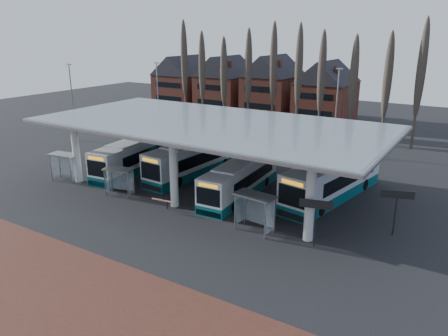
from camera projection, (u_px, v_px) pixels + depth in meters
The scene contains 18 objects.
ground at pixel (156, 216), 35.24m from camera, with size 140.00×140.00×0.00m, color black.
brick_strip at pixel (22, 286), 25.52m from camera, with size 70.00×10.00×0.03m, color brown.
station_canopy at pixel (210, 129), 40.00m from camera, with size 32.00×16.00×6.34m.
poplar_row at pixel (311, 73), 59.31m from camera, with size 45.10×1.10×14.50m.
townhouse_row at pixel (249, 80), 77.01m from camera, with size 36.80×10.30×12.25m.
lamp_post_a at pixel (158, 98), 60.51m from camera, with size 0.80×0.16×10.17m.
lamp_post_b at pixel (336, 110), 51.66m from camera, with size 0.80×0.16×10.17m.
lamp_post_d at pixel (72, 101), 58.07m from camera, with size 0.80×0.16×10.17m.
bus_0 at pixel (137, 156), 46.34m from camera, with size 3.85×12.46×3.41m.
bus_1 at pixel (195, 159), 45.06m from camera, with size 3.42×12.83×3.53m.
bus_2 at pixel (240, 179), 39.31m from camera, with size 3.21×11.64×3.20m.
bus_3 at pixel (333, 179), 38.60m from camera, with size 5.07×13.49×3.67m.
shelter_0 at pixel (65, 161), 43.14m from camera, with size 3.11×1.86×2.73m.
shelter_1 at pixel (120, 175), 39.35m from camera, with size 2.93×1.96×2.49m.
shelter_2 at pixel (256, 204), 32.10m from camera, with size 3.25×1.88×2.88m.
info_sign_0 at pixel (316, 208), 29.41m from camera, with size 2.27×0.64×3.42m.
info_sign_1 at pixel (397, 198), 31.12m from camera, with size 2.23×0.88×3.44m.
barrier at pixel (164, 201), 36.03m from camera, with size 2.16×0.70×1.08m.
Camera 1 is at (21.83, -24.63, 14.29)m, focal length 35.00 mm.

